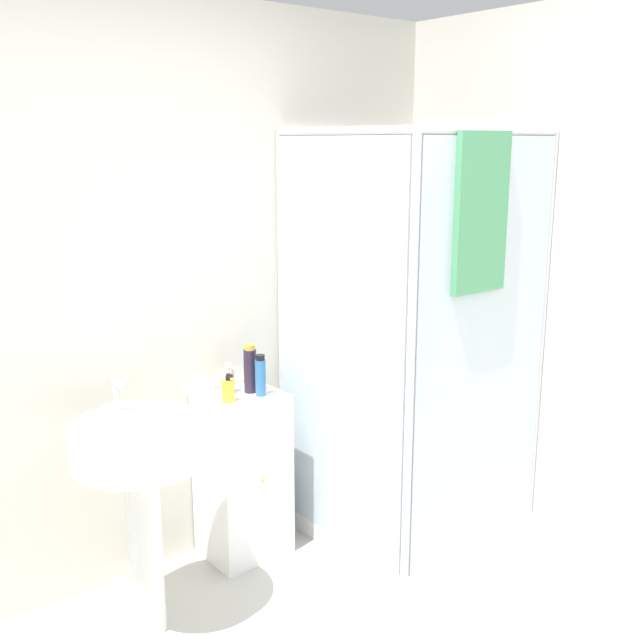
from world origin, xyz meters
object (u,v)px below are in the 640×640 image
sink (141,468)px  shampoo_bottle_tall_black (250,369)px  soap_dispenser (228,390)px  shampoo_bottle_blue (261,376)px  lotion_bottle_white (228,381)px

sink → shampoo_bottle_tall_black: 0.75m
soap_dispenser → shampoo_bottle_blue: size_ratio=0.68×
shampoo_bottle_tall_black → shampoo_bottle_blue: 0.07m
sink → shampoo_bottle_tall_black: size_ratio=4.46×
soap_dispenser → lotion_bottle_white: bearing=57.7°
soap_dispenser → shampoo_bottle_tall_black: shampoo_bottle_tall_black is taller
shampoo_bottle_blue → lotion_bottle_white: size_ratio=1.32×
soap_dispenser → shampoo_bottle_blue: (0.16, -0.02, 0.04)m
sink → lotion_bottle_white: (0.59, 0.32, 0.15)m
soap_dispenser → shampoo_bottle_tall_black: size_ratio=0.58×
shampoo_bottle_blue → lotion_bottle_white: bearing=127.9°
sink → shampoo_bottle_tall_black: same height
shampoo_bottle_blue → sink: bearing=-164.2°
soap_dispenser → shampoo_bottle_blue: bearing=-8.8°
soap_dispenser → shampoo_bottle_blue: shampoo_bottle_blue is taller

